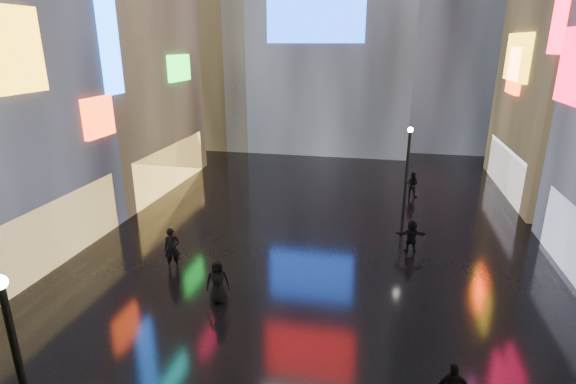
# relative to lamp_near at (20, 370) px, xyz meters

# --- Properties ---
(ground) EXTENTS (140.00, 140.00, 0.00)m
(ground) POSITION_rel_lamp_near_xyz_m (4.37, 14.84, -2.94)
(ground) COLOR black
(ground) RESTS_ON ground
(building_left_far) EXTENTS (10.28, 12.00, 22.00)m
(building_left_far) POSITION_rel_lamp_near_xyz_m (-11.61, 20.84, 8.04)
(building_left_far) COLOR black
(building_left_far) RESTS_ON ground
(tower_flank_left) EXTENTS (10.00, 10.00, 26.00)m
(tower_flank_left) POSITION_rel_lamp_near_xyz_m (-9.63, 36.84, 10.06)
(tower_flank_left) COLOR black
(tower_flank_left) RESTS_ON ground
(lamp_near) EXTENTS (0.30, 0.30, 5.20)m
(lamp_near) POSITION_rel_lamp_near_xyz_m (0.00, 0.00, 0.00)
(lamp_near) COLOR black
(lamp_near) RESTS_ON ground
(lamp_far) EXTENTS (0.30, 0.30, 5.20)m
(lamp_far) POSITION_rel_lamp_near_xyz_m (8.70, 18.51, 0.00)
(lamp_far) COLOR black
(lamp_far) RESTS_ON ground
(pedestrian_4) EXTENTS (1.04, 0.85, 1.82)m
(pedestrian_4) POSITION_rel_lamp_near_xyz_m (1.43, 7.78, -2.03)
(pedestrian_4) COLOR black
(pedestrian_4) RESTS_ON ground
(pedestrian_5) EXTENTS (1.53, 0.70, 1.59)m
(pedestrian_5) POSITION_rel_lamp_near_xyz_m (8.90, 13.87, -2.15)
(pedestrian_5) COLOR black
(pedestrian_5) RESTS_ON ground
(pedestrian_6) EXTENTS (0.83, 0.74, 1.90)m
(pedestrian_6) POSITION_rel_lamp_near_xyz_m (-1.49, 9.97, -1.99)
(pedestrian_6) COLOR black
(pedestrian_6) RESTS_ON ground
(pedestrian_7) EXTENTS (0.96, 0.87, 1.62)m
(pedestrian_7) POSITION_rel_lamp_near_xyz_m (9.35, 22.33, -2.13)
(pedestrian_7) COLOR black
(pedestrian_7) RESTS_ON ground
(umbrella_2) EXTENTS (1.38, 1.39, 0.90)m
(umbrella_2) POSITION_rel_lamp_near_xyz_m (1.43, 7.78, -0.67)
(umbrella_2) COLOR black
(umbrella_2) RESTS_ON pedestrian_4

